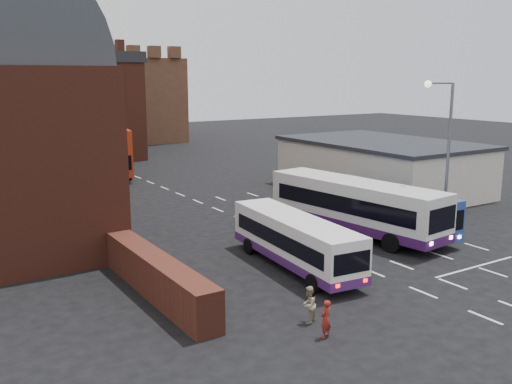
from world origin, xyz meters
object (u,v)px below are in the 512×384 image
bus_red_double (107,149)px  pedestrian_beige (309,305)px  bus_white_inbound (355,203)px  bus_white_outbound (295,238)px  pedestrian_red (326,319)px  street_lamp (444,143)px  bus_blue (386,205)px

bus_red_double → pedestrian_beige: bearing=93.0°
bus_white_inbound → bus_red_double: size_ratio=1.00×
bus_white_outbound → bus_white_inbound: size_ratio=0.79×
pedestrian_beige → pedestrian_red: bearing=47.4°
bus_white_inbound → bus_red_double: (-5.84, 29.16, 0.60)m
bus_red_double → street_lamp: street_lamp is taller
pedestrian_beige → bus_red_double: bearing=-128.0°
bus_blue → pedestrian_beige: bus_blue is taller
bus_white_outbound → bus_red_double: bearing=93.5°
bus_blue → pedestrian_beige: size_ratio=6.90×
bus_white_outbound → bus_blue: 9.17m
bus_white_inbound → bus_red_double: 29.74m
bus_blue → bus_red_double: (-7.85, 29.76, 0.89)m
bus_white_outbound → pedestrian_red: bearing=-112.8°
street_lamp → pedestrian_red: size_ratio=6.35×
bus_white_outbound → bus_white_inbound: 7.49m
bus_white_outbound → pedestrian_beige: (-3.47, -5.68, -0.78)m
bus_white_inbound → pedestrian_beige: bus_white_inbound is taller
bus_white_outbound → street_lamp: 11.83m
bus_red_double → bus_blue: bearing=114.4°
bus_blue → pedestrian_red: size_ratio=7.07×
bus_white_outbound → street_lamp: street_lamp is taller
pedestrian_red → pedestrian_beige: bearing=-119.8°
pedestrian_red → pedestrian_beige: (0.27, 1.37, 0.02)m
bus_white_outbound → bus_white_inbound: bearing=29.8°
bus_white_inbound → bus_red_double: bearing=-85.9°
bus_white_inbound → bus_blue: size_ratio=1.19×
pedestrian_beige → bus_white_outbound: bearing=-152.8°
bus_white_outbound → bus_blue: bearing=21.1°
bus_red_double → pedestrian_red: (-4.70, -39.32, -1.81)m
bus_red_double → street_lamp: size_ratio=1.32×
bus_red_double → pedestrian_red: bus_red_double is taller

